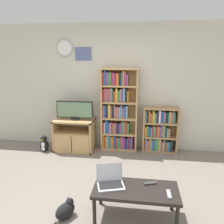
{
  "coord_description": "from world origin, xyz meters",
  "views": [
    {
      "loc": [
        0.56,
        -2.39,
        1.95
      ],
      "look_at": [
        0.07,
        1.16,
        1.03
      ],
      "focal_mm": 35.0,
      "sensor_mm": 36.0,
      "label": 1
    }
  ],
  "objects_px": {
    "bookshelf_tall": "(118,112)",
    "remote_near_laptop": "(150,183)",
    "bookshelf_short": "(159,130)",
    "cat": "(66,210)",
    "coffee_table": "(136,192)",
    "remote_far_from_laptop": "(169,194)",
    "laptop": "(110,180)",
    "television": "(75,110)",
    "tv_stand": "(75,134)",
    "penguin_figurine": "(44,144)"
  },
  "relations": [
    {
      "from": "coffee_table",
      "to": "remote_far_from_laptop",
      "type": "distance_m",
      "value": 0.39
    },
    {
      "from": "bookshelf_short",
      "to": "remote_far_from_laptop",
      "type": "distance_m",
      "value": 2.12
    },
    {
      "from": "remote_near_laptop",
      "to": "cat",
      "type": "xyz_separation_m",
      "value": [
        -1.03,
        -0.24,
        -0.31
      ]
    },
    {
      "from": "bookshelf_tall",
      "to": "bookshelf_short",
      "type": "xyz_separation_m",
      "value": [
        0.87,
        0.0,
        -0.36
      ]
    },
    {
      "from": "tv_stand",
      "to": "bookshelf_short",
      "type": "distance_m",
      "value": 1.77
    },
    {
      "from": "coffee_table",
      "to": "remote_far_from_laptop",
      "type": "bearing_deg",
      "value": -11.1
    },
    {
      "from": "television",
      "to": "laptop",
      "type": "bearing_deg",
      "value": -61.27
    },
    {
      "from": "bookshelf_short",
      "to": "remote_near_laptop",
      "type": "bearing_deg",
      "value": -97.06
    },
    {
      "from": "bookshelf_short",
      "to": "laptop",
      "type": "bearing_deg",
      "value": -110.05
    },
    {
      "from": "coffee_table",
      "to": "penguin_figurine",
      "type": "bearing_deg",
      "value": 139.13
    },
    {
      "from": "bookshelf_tall",
      "to": "remote_far_from_laptop",
      "type": "height_order",
      "value": "bookshelf_tall"
    },
    {
      "from": "television",
      "to": "cat",
      "type": "relative_size",
      "value": 1.46
    },
    {
      "from": "bookshelf_short",
      "to": "cat",
      "type": "distance_m",
      "value": 2.53
    },
    {
      "from": "coffee_table",
      "to": "penguin_figurine",
      "type": "relative_size",
      "value": 2.95
    },
    {
      "from": "television",
      "to": "cat",
      "type": "height_order",
      "value": "television"
    },
    {
      "from": "cat",
      "to": "coffee_table",
      "type": "bearing_deg",
      "value": 39.96
    },
    {
      "from": "bookshelf_short",
      "to": "remote_far_from_laptop",
      "type": "relative_size",
      "value": 5.88
    },
    {
      "from": "coffee_table",
      "to": "remote_near_laptop",
      "type": "xyz_separation_m",
      "value": [
        0.18,
        0.12,
        0.06
      ]
    },
    {
      "from": "television",
      "to": "bookshelf_tall",
      "type": "relative_size",
      "value": 0.44
    },
    {
      "from": "remote_near_laptop",
      "to": "penguin_figurine",
      "type": "distance_m",
      "value": 2.66
    },
    {
      "from": "bookshelf_tall",
      "to": "remote_near_laptop",
      "type": "xyz_separation_m",
      "value": [
        0.63,
        -1.92,
        -0.41
      ]
    },
    {
      "from": "remote_near_laptop",
      "to": "bookshelf_short",
      "type": "bearing_deg",
      "value": -24.27
    },
    {
      "from": "tv_stand",
      "to": "cat",
      "type": "xyz_separation_m",
      "value": [
        0.5,
        -1.99,
        -0.24
      ]
    },
    {
      "from": "remote_near_laptop",
      "to": "laptop",
      "type": "bearing_deg",
      "value": 81.88
    },
    {
      "from": "tv_stand",
      "to": "laptop",
      "type": "relative_size",
      "value": 2.13
    },
    {
      "from": "coffee_table",
      "to": "cat",
      "type": "distance_m",
      "value": 0.89
    },
    {
      "from": "coffee_table",
      "to": "remote_near_laptop",
      "type": "relative_size",
      "value": 6.18
    },
    {
      "from": "remote_near_laptop",
      "to": "penguin_figurine",
      "type": "xyz_separation_m",
      "value": [
        -2.13,
        1.57,
        -0.25
      ]
    },
    {
      "from": "tv_stand",
      "to": "laptop",
      "type": "bearing_deg",
      "value": -60.65
    },
    {
      "from": "laptop",
      "to": "remote_far_from_laptop",
      "type": "bearing_deg",
      "value": -26.37
    },
    {
      "from": "remote_near_laptop",
      "to": "television",
      "type": "bearing_deg",
      "value": 23.27
    },
    {
      "from": "bookshelf_short",
      "to": "cat",
      "type": "bearing_deg",
      "value": -120.28
    },
    {
      "from": "bookshelf_tall",
      "to": "laptop",
      "type": "xyz_separation_m",
      "value": [
        0.13,
        -2.0,
        -0.36
      ]
    },
    {
      "from": "tv_stand",
      "to": "penguin_figurine",
      "type": "bearing_deg",
      "value": -163.56
    },
    {
      "from": "tv_stand",
      "to": "coffee_table",
      "type": "distance_m",
      "value": 2.31
    },
    {
      "from": "remote_far_from_laptop",
      "to": "tv_stand",
      "type": "bearing_deg",
      "value": 129.97
    },
    {
      "from": "bookshelf_tall",
      "to": "cat",
      "type": "bearing_deg",
      "value": -100.43
    },
    {
      "from": "bookshelf_tall",
      "to": "coffee_table",
      "type": "distance_m",
      "value": 2.14
    },
    {
      "from": "bookshelf_tall",
      "to": "remote_near_laptop",
      "type": "distance_m",
      "value": 2.06
    },
    {
      "from": "remote_far_from_laptop",
      "to": "penguin_figurine",
      "type": "xyz_separation_m",
      "value": [
        -2.34,
        1.77,
        -0.25
      ]
    },
    {
      "from": "television",
      "to": "remote_near_laptop",
      "type": "xyz_separation_m",
      "value": [
        1.5,
        -1.76,
        -0.46
      ]
    },
    {
      "from": "television",
      "to": "remote_near_laptop",
      "type": "height_order",
      "value": "television"
    },
    {
      "from": "television",
      "to": "penguin_figurine",
      "type": "relative_size",
      "value": 2.19
    },
    {
      "from": "television",
      "to": "remote_near_laptop",
      "type": "relative_size",
      "value": 4.57
    },
    {
      "from": "remote_near_laptop",
      "to": "cat",
      "type": "bearing_deg",
      "value": 85.96
    },
    {
      "from": "cat",
      "to": "remote_near_laptop",
      "type": "bearing_deg",
      "value": 45.19
    },
    {
      "from": "remote_near_laptop",
      "to": "remote_far_from_laptop",
      "type": "bearing_deg",
      "value": -150.94
    },
    {
      "from": "remote_near_laptop",
      "to": "penguin_figurine",
      "type": "bearing_deg",
      "value": 36.4
    },
    {
      "from": "bookshelf_tall",
      "to": "remote_far_from_laptop",
      "type": "xyz_separation_m",
      "value": [
        0.83,
        -2.12,
        -0.41
      ]
    },
    {
      "from": "remote_near_laptop",
      "to": "tv_stand",
      "type": "bearing_deg",
      "value": 23.77
    }
  ]
}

